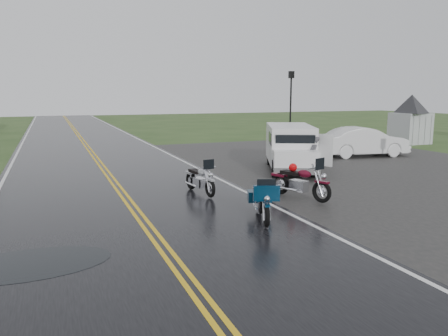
% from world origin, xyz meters
% --- Properties ---
extents(ground, '(120.00, 120.00, 0.00)m').
position_xyz_m(ground, '(0.00, 0.00, 0.00)').
color(ground, '#2D471E').
rests_on(ground, ground).
extents(road, '(8.00, 100.00, 0.04)m').
position_xyz_m(road, '(0.00, 10.00, 0.02)').
color(road, black).
rests_on(road, ground).
extents(parking_pad, '(14.00, 24.00, 0.03)m').
position_xyz_m(parking_pad, '(11.00, 5.00, 0.01)').
color(parking_pad, black).
rests_on(parking_pad, ground).
extents(visitor_center, '(16.00, 10.00, 4.80)m').
position_xyz_m(visitor_center, '(20.00, 12.00, 2.40)').
color(visitor_center, '#A8AAAD').
rests_on(visitor_center, ground).
extents(motorcycle_red, '(1.51, 2.35, 1.30)m').
position_xyz_m(motorcycle_red, '(5.24, 0.38, 0.65)').
color(motorcycle_red, '#55091A').
rests_on(motorcycle_red, ground).
extents(motorcycle_teal, '(1.34, 2.11, 1.17)m').
position_xyz_m(motorcycle_teal, '(2.64, -1.15, 0.59)').
color(motorcycle_teal, '#05233B').
rests_on(motorcycle_teal, ground).
extents(motorcycle_silver, '(0.95, 2.05, 1.17)m').
position_xyz_m(motorcycle_silver, '(2.43, 2.23, 0.58)').
color(motorcycle_silver, '#95979C').
rests_on(motorcycle_silver, ground).
extents(van_white, '(3.73, 5.30, 1.95)m').
position_xyz_m(van_white, '(5.98, 4.62, 0.98)').
color(van_white, white).
rests_on(van_white, ground).
extents(person_at_van, '(0.69, 0.59, 1.61)m').
position_xyz_m(person_at_van, '(7.40, 4.09, 0.80)').
color(person_at_van, '#49484D').
rests_on(person_at_van, ground).
extents(sedan_white, '(4.77, 2.24, 1.51)m').
position_xyz_m(sedan_white, '(13.03, 8.08, 0.76)').
color(sedan_white, silver).
rests_on(sedan_white, ground).
extents(lamp_post_far_right, '(0.41, 0.41, 4.77)m').
position_xyz_m(lamp_post_far_right, '(12.93, 15.39, 2.38)').
color(lamp_post_far_right, black).
rests_on(lamp_post_far_right, ground).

